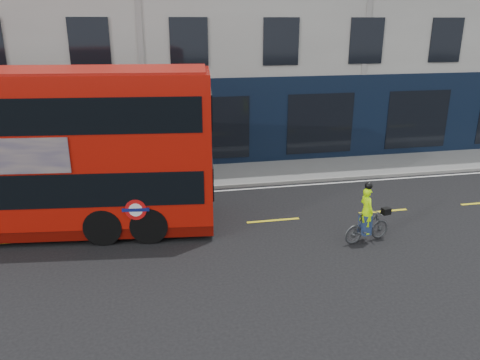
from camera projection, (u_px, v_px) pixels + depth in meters
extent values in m
plane|color=black|center=(153.00, 252.00, 13.52)|extent=(120.00, 120.00, 0.00)
cube|color=slate|center=(149.00, 180.00, 19.53)|extent=(60.00, 3.00, 0.12)
cube|color=gray|center=(150.00, 192.00, 18.14)|extent=(60.00, 0.12, 0.13)
cube|color=black|center=(146.00, 127.00, 20.28)|extent=(50.00, 0.08, 4.00)
cube|color=silver|center=(150.00, 196.00, 17.88)|extent=(58.00, 0.10, 0.01)
cube|color=#AB1006|center=(6.00, 147.00, 14.15)|extent=(12.65, 4.29, 4.45)
cube|color=#550803|center=(18.00, 219.00, 14.92)|extent=(12.65, 4.23, 0.34)
cube|color=black|center=(11.00, 178.00, 14.47)|extent=(12.16, 4.27, 1.01)
cube|color=black|center=(0.00, 109.00, 13.78)|extent=(12.16, 4.27, 1.01)
cube|color=black|center=(212.00, 173.00, 14.94)|extent=(0.34, 2.52, 1.01)
cube|color=black|center=(211.00, 106.00, 14.25)|extent=(0.34, 2.52, 1.01)
cylinder|color=red|center=(136.00, 210.00, 13.61)|extent=(0.63, 0.10, 0.63)
cylinder|color=white|center=(136.00, 210.00, 13.60)|extent=(0.41, 0.07, 0.41)
cube|color=#0C1459|center=(136.00, 210.00, 13.60)|extent=(0.79, 0.11, 0.10)
cylinder|color=black|center=(153.00, 209.00, 15.17)|extent=(1.46, 2.98, 1.13)
cylinder|color=black|center=(111.00, 210.00, 15.07)|extent=(1.46, 2.98, 1.13)
imported|color=#414345|center=(367.00, 227.00, 14.05)|extent=(1.64, 0.77, 0.95)
imported|color=#ABF302|center=(366.00, 211.00, 13.84)|extent=(0.44, 0.58, 1.42)
cube|color=black|center=(386.00, 211.00, 14.17)|extent=(0.28, 0.24, 0.20)
cube|color=navy|center=(365.00, 224.00, 13.98)|extent=(0.33, 0.39, 0.62)
sphere|color=black|center=(369.00, 186.00, 13.59)|extent=(0.23, 0.23, 0.23)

